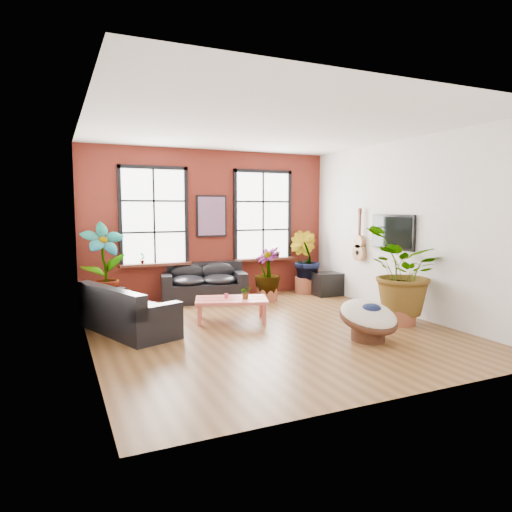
{
  "coord_description": "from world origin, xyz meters",
  "views": [
    {
      "loc": [
        -3.44,
        -7.11,
        2.14
      ],
      "look_at": [
        0.0,
        0.6,
        1.25
      ],
      "focal_mm": 32.0,
      "sensor_mm": 36.0,
      "label": 1
    }
  ],
  "objects_px": {
    "papasan_chair": "(368,318)",
    "coffee_table": "(231,301)",
    "sofa_back": "(203,284)",
    "sofa_left": "(125,311)"
  },
  "relations": [
    {
      "from": "sofa_left",
      "to": "coffee_table",
      "type": "relative_size",
      "value": 1.47
    },
    {
      "from": "coffee_table",
      "to": "sofa_left",
      "type": "bearing_deg",
      "value": -161.37
    },
    {
      "from": "coffee_table",
      "to": "papasan_chair",
      "type": "relative_size",
      "value": 1.47
    },
    {
      "from": "sofa_back",
      "to": "sofa_left",
      "type": "bearing_deg",
      "value": -124.28
    },
    {
      "from": "sofa_back",
      "to": "papasan_chair",
      "type": "distance_m",
      "value": 4.41
    },
    {
      "from": "sofa_left",
      "to": "coffee_table",
      "type": "distance_m",
      "value": 1.96
    },
    {
      "from": "sofa_back",
      "to": "papasan_chair",
      "type": "relative_size",
      "value": 1.97
    },
    {
      "from": "coffee_table",
      "to": "papasan_chair",
      "type": "xyz_separation_m",
      "value": [
        1.57,
        -2.1,
        -0.02
      ]
    },
    {
      "from": "papasan_chair",
      "to": "coffee_table",
      "type": "bearing_deg",
      "value": 122.17
    },
    {
      "from": "coffee_table",
      "to": "papasan_chair",
      "type": "bearing_deg",
      "value": -34.53
    }
  ]
}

